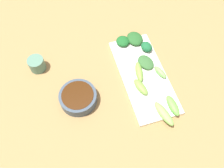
# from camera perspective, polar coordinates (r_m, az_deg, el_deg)

# --- Properties ---
(tabletop) EXTENTS (2.10, 2.10, 0.02)m
(tabletop) POSITION_cam_1_polar(r_m,az_deg,el_deg) (0.86, 0.10, -1.71)
(tabletop) COLOR olive
(tabletop) RESTS_ON ground
(sauce_bowl) EXTENTS (0.13, 0.13, 0.04)m
(sauce_bowl) POSITION_cam_1_polar(r_m,az_deg,el_deg) (0.82, -8.23, -3.23)
(sauce_bowl) COLOR #364452
(sauce_bowl) RESTS_ON tabletop
(serving_plate) EXTENTS (0.16, 0.37, 0.01)m
(serving_plate) POSITION_cam_1_polar(r_m,az_deg,el_deg) (0.88, 7.64, 2.02)
(serving_plate) COLOR silver
(serving_plate) RESTS_ON tabletop
(broccoli_stalk_0) EXTENTS (0.04, 0.09, 0.03)m
(broccoli_stalk_0) POSITION_cam_1_polar(r_m,az_deg,el_deg) (0.87, 6.57, 2.96)
(broccoli_stalk_0) COLOR #76B041
(broccoli_stalk_0) RESTS_ON serving_plate
(broccoli_leafy_1) EXTENTS (0.07, 0.08, 0.02)m
(broccoli_leafy_1) POSITION_cam_1_polar(r_m,az_deg,el_deg) (0.96, 5.57, 10.95)
(broccoli_leafy_1) COLOR #215423
(broccoli_leafy_1) RESTS_ON serving_plate
(broccoli_leafy_2) EXTENTS (0.07, 0.08, 0.02)m
(broccoli_leafy_2) POSITION_cam_1_polar(r_m,az_deg,el_deg) (0.90, 8.20, 5.25)
(broccoli_leafy_2) COLOR #305C2D
(broccoli_leafy_2) RESTS_ON serving_plate
(broccoli_stalk_3) EXTENTS (0.03, 0.08, 0.02)m
(broccoli_stalk_3) POSITION_cam_1_polar(r_m,az_deg,el_deg) (0.83, 14.55, -5.04)
(broccoli_stalk_3) COLOR #61B640
(broccoli_stalk_3) RESTS_ON serving_plate
(broccoli_stalk_4) EXTENTS (0.05, 0.10, 0.02)m
(broccoli_stalk_4) POSITION_cam_1_polar(r_m,az_deg,el_deg) (0.81, 12.50, -7.04)
(broccoli_stalk_4) COLOR #79BA4F
(broccoli_stalk_4) RESTS_ON serving_plate
(broccoli_stalk_5) EXTENTS (0.04, 0.06, 0.02)m
(broccoli_stalk_5) POSITION_cam_1_polar(r_m,az_deg,el_deg) (0.88, 11.64, 2.85)
(broccoli_stalk_5) COLOR #6EB151
(broccoli_stalk_5) RESTS_ON serving_plate
(broccoli_leafy_6) EXTENTS (0.06, 0.06, 0.02)m
(broccoli_leafy_6) POSITION_cam_1_polar(r_m,az_deg,el_deg) (0.95, 2.63, 10.34)
(broccoli_leafy_6) COLOR #175521
(broccoli_leafy_6) RESTS_ON serving_plate
(broccoli_stalk_7) EXTENTS (0.05, 0.08, 0.02)m
(broccoli_stalk_7) POSITION_cam_1_polar(r_m,az_deg,el_deg) (0.84, 6.99, -0.72)
(broccoli_stalk_7) COLOR #6E9E3F
(broccoli_stalk_7) RESTS_ON serving_plate
(broccoli_leafy_8) EXTENTS (0.05, 0.06, 0.03)m
(broccoli_leafy_8) POSITION_cam_1_polar(r_m,az_deg,el_deg) (0.94, 8.40, 8.93)
(broccoli_leafy_8) COLOR #18592F
(broccoli_leafy_8) RESTS_ON serving_plate
(tea_cup) EXTENTS (0.06, 0.06, 0.05)m
(tea_cup) POSITION_cam_1_polar(r_m,az_deg,el_deg) (0.93, -17.81, 4.63)
(tea_cup) COLOR #4D7762
(tea_cup) RESTS_ON tabletop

